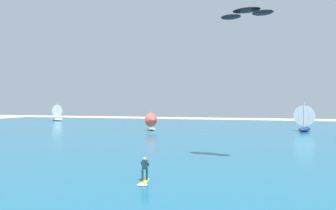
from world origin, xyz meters
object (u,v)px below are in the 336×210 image
Objects in this scene: sailboat_center_horizon at (152,122)px; kitesurfer at (144,173)px; sailboat_anchored_offshore at (306,118)px; kite at (246,13)px; sailboat_trailing at (55,112)px.

kitesurfer is at bearing -72.29° from sailboat_center_horizon.
kite is at bearing -106.24° from sailboat_anchored_offshore.
kitesurfer is 0.36× the size of sailboat_anchored_offshore.
sailboat_anchored_offshore reaches higher than sailboat_center_horizon.
sailboat_anchored_offshore is at bearing 68.65° from kitesurfer.
sailboat_center_horizon is (-11.89, 37.25, 1.16)m from kitesurfer.
kite is (6.56, 7.66, 12.53)m from kitesurfer.
sailboat_trailing is at bearing 130.07° from kitesurfer.
sailboat_center_horizon is 29.51m from sailboat_anchored_offshore.
sailboat_anchored_offshore reaches higher than sailboat_trailing.
kitesurfer is 16.09m from kite.
sailboat_trailing reaches higher than sailboat_center_horizon.
sailboat_anchored_offshore is (10.40, 35.71, -10.57)m from kite.
sailboat_anchored_offshore is (16.96, 43.37, 1.97)m from kitesurfer.
sailboat_anchored_offshore is at bearing 11.99° from sailboat_center_horizon.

